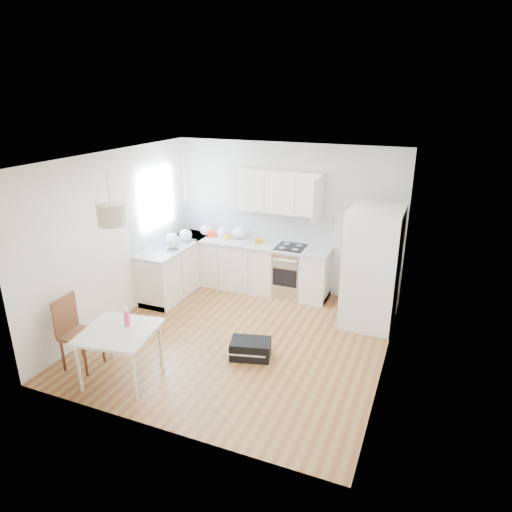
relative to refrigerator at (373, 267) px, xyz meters
The scene contains 29 objects.
floor 2.35m from the refrigerator, 142.53° to the right, with size 4.20×4.20×0.00m, color brown.
ceiling 2.78m from the refrigerator, 142.53° to the right, with size 4.20×4.20×0.00m, color white.
wall_back 1.93m from the refrigerator, 155.28° to the left, with size 4.20×4.20×0.00m, color silver.
wall_left 4.05m from the refrigerator, 161.01° to the right, with size 4.20×4.20×0.00m, color silver.
wall_right 1.43m from the refrigerator, 73.51° to the right, with size 4.20×4.20×0.00m, color silver.
window_glassblock 3.89m from the refrigerator, behind, with size 0.02×1.00×1.00m, color #BFE0F9.
cabinets_back 2.42m from the refrigerator, 168.08° to the left, with size 3.00×0.60×0.88m, color white.
cabinets_left 3.55m from the refrigerator, behind, with size 0.60×1.80×0.88m, color white.
counter_back 2.36m from the refrigerator, 168.08° to the left, with size 3.02×0.64×0.04m, color #AAADAF.
counter_left 3.51m from the refrigerator, behind, with size 0.64×1.82×0.04m, color #AAADAF.
backsplash_back 2.45m from the refrigerator, 161.31° to the left, with size 3.00×0.01×0.58m, color silver.
backsplash_left 3.82m from the refrigerator, behind, with size 0.01×1.80×0.58m, color silver.
upper_cabinets 2.17m from the refrigerator, 161.36° to the left, with size 1.70×0.32×0.75m, color white.
range_oven 1.67m from the refrigerator, 162.11° to the left, with size 0.50×0.61×0.88m, color silver, non-canonical shape.
sink 3.52m from the refrigerator, behind, with size 0.50×0.80×0.16m, color silver, non-canonical shape.
refrigerator is the anchor object (origin of this frame).
dining_table 3.89m from the refrigerator, 134.30° to the right, with size 1.02×1.02×0.70m.
dining_chair 4.37m from the refrigerator, 140.70° to the right, with size 0.42×0.42×1.00m, color #482815, non-canonical shape.
drink_bottle 3.76m from the refrigerator, 135.52° to the right, with size 0.07×0.07×0.25m, color #DD3D69.
gym_bag 2.32m from the refrigerator, 128.94° to the right, with size 0.55×0.36×0.25m, color black.
pendant_lamp 4.00m from the refrigerator, 134.89° to the right, with size 0.32×0.32×0.25m, color beige.
grocery_bag_a 3.29m from the refrigerator, behind, with size 0.23×0.19×0.20m, color white.
grocery_bag_b 2.91m from the refrigerator, 169.65° to the left, with size 0.23×0.19×0.20m, color white.
grocery_bag_c 2.63m from the refrigerator, 167.12° to the left, with size 0.25×0.21×0.23m, color white.
grocery_bag_d 3.43m from the refrigerator, behind, with size 0.24×0.20×0.21m, color white.
grocery_bag_e 3.45m from the refrigerator, behind, with size 0.29×0.24×0.26m, color white.
snack_orange 2.17m from the refrigerator, 166.97° to the left, with size 0.14×0.09×0.10m, color orange.
snack_yellow 2.84m from the refrigerator, 169.63° to the left, with size 0.15×0.09×0.10m, color #FDAA28.
snack_red 3.13m from the refrigerator, behind, with size 0.18×0.11×0.12m, color red.
Camera 1 is at (2.52, -5.49, 3.54)m, focal length 32.00 mm.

